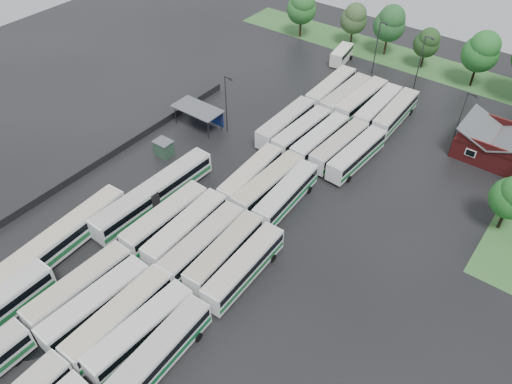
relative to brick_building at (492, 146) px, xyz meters
The scene contains 44 objects.
ground 49.08m from the brick_building, 119.30° to the right, with size 160.00×160.00×0.00m, color black.
brick_building is the anchor object (origin of this frame).
wash_shed 46.14m from the brick_building, 153.27° to the right, with size 8.20×4.20×3.58m.
utility_hut 50.26m from the brick_building, 143.11° to the right, with size 2.70×2.20×2.62m.
grass_strip_north 31.19m from the brick_building, 134.96° to the left, with size 80.00×10.00×0.01m, color #33652B.
west_fence 57.83m from the brick_building, 143.04° to the right, with size 0.10×50.00×1.20m, color #2D2D30.
bus_r1c0 62.01m from the brick_building, 117.27° to the right, with size 3.19×13.10×3.62m.
bus_r1c1 60.94m from the brick_building, 114.40° to the right, with size 3.43×13.23×3.65m.
bus_r1c2 59.25m from the brick_building, 111.62° to the right, with size 2.88×13.29×3.70m.
bus_r1c3 58.03m from the brick_building, 108.94° to the right, with size 3.37×12.93×3.57m.
bus_r1c4 57.49m from the brick_building, 105.64° to the right, with size 3.28×13.09×3.61m.
bus_r2c0 50.32m from the brick_building, 124.48° to the right, with size 3.00×13.11×3.64m.
bus_r2c1 48.32m from the brick_building, 121.28° to the right, with size 3.28×13.34×3.69m.
bus_r2c2 47.17m from the brick_building, 117.58° to the right, with size 3.02×13.22×3.67m.
bus_r2c3 45.33m from the brick_building, 114.50° to the right, with size 3.30×12.78×3.53m.
bus_r2c4 44.43m from the brick_building, 110.49° to the right, with size 3.15×12.96×3.59m.
bus_r3c1 37.51m from the brick_building, 131.91° to the right, with size 3.31×12.70×3.50m.
bus_r3c2 35.55m from the brick_building, 128.04° to the right, with size 3.05×13.11×3.63m.
bus_r3c3 33.86m from the brick_building, 123.70° to the right, with size 3.30×12.81×3.53m.
bus_r4c0 31.83m from the brick_building, 153.63° to the right, with size 2.86×13.12×3.65m.
bus_r4c1 29.12m from the brick_building, 149.98° to the right, with size 3.15×12.71×3.51m.
bus_r4c2 26.24m from the brick_building, 146.37° to the right, with size 3.06×12.70×3.51m.
bus_r4c3 23.41m from the brick_building, 142.65° to the right, with size 3.29×12.72×3.51m.
bus_r4c4 21.20m from the brick_building, 136.93° to the right, with size 3.32×12.76×3.52m.
bus_r5c0 28.25m from the brick_building, behind, with size 3.09×13.27×3.68m.
bus_r5c1 25.03m from the brick_building, behind, with size 2.99×12.90×3.58m.
bus_r5c2 22.18m from the brick_building, behind, with size 3.35×13.18×3.64m.
bus_r5c3 18.80m from the brick_building, behind, with size 2.94×12.98×3.60m.
bus_r5c4 15.77m from the brick_building, behind, with size 3.06×12.87×3.56m.
artic_bus_west_b 51.15m from the brick_building, 130.45° to the right, with size 3.42×19.76×3.65m.
artic_bus_west_c 63.52m from the brick_building, 124.68° to the right, with size 3.82×20.02×3.69m.
minibus 36.19m from the brick_building, 158.80° to the left, with size 3.37×6.89×2.88m.
tree_north_0 50.19m from the brick_building, 159.00° to the left, with size 6.20×6.20×10.27m.
tree_north_1 41.75m from the brick_building, 149.62° to the left, with size 5.50×5.50×9.11m.
tree_north_2 35.62m from the brick_building, 142.91° to the left, with size 6.32×6.32×10.47m.
tree_north_3 28.75m from the brick_building, 133.98° to the left, with size 5.00×5.00×8.28m.
tree_north_4 22.22m from the brick_building, 116.26° to the left, with size 6.56×6.56×10.86m.
lamp_post_ne 7.11m from the brick_building, 153.45° to the right, with size 1.61×0.31×10.46m.
lamp_post_nw 41.43m from the brick_building, 151.96° to the right, with size 1.56×0.30×10.15m.
lamp_post_back_w 29.44m from the brick_building, 154.71° to the left, with size 1.60×0.31×10.39m.
lamp_post_back_e 21.19m from the brick_building, 146.74° to the left, with size 1.63×0.32×10.57m.
puddle_0 68.23m from the brick_building, 114.55° to the right, with size 4.56×4.56×0.01m, color black.
puddle_2 53.06m from the brick_building, 126.52° to the right, with size 6.05×6.05×0.01m, color black.
puddle_3 50.18m from the brick_building, 115.53° to the right, with size 4.94×4.94×0.01m, color black.
Camera 1 is at (32.19, -27.98, 47.31)m, focal length 35.00 mm.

